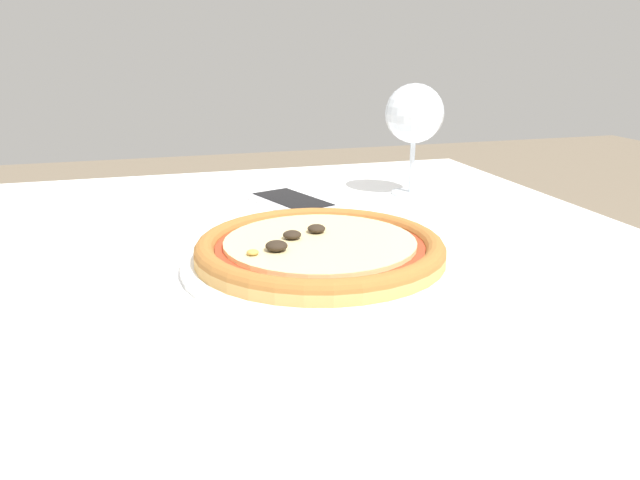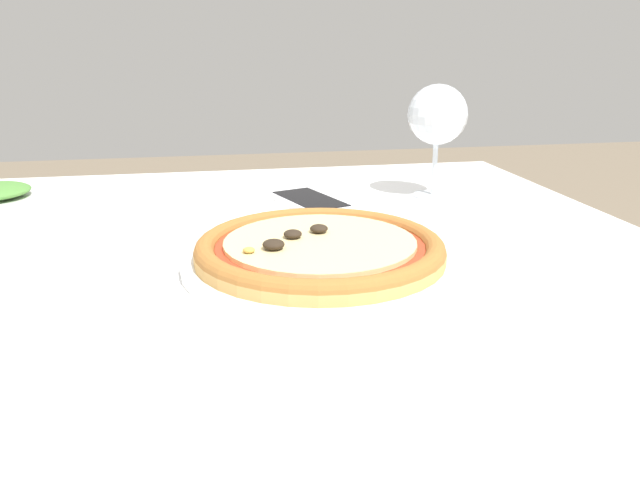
% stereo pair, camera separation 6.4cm
% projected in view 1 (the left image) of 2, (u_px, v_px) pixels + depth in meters
% --- Properties ---
extents(dining_table, '(1.21, 0.96, 0.76)m').
position_uv_depth(dining_table, '(169.00, 339.00, 0.72)').
color(dining_table, '#997047').
rests_on(dining_table, ground_plane).
extents(pizza_plate, '(0.30, 0.30, 0.04)m').
position_uv_depth(pizza_plate, '(320.00, 251.00, 0.67)').
color(pizza_plate, white).
rests_on(pizza_plate, dining_table).
extents(wine_glass_far_left, '(0.09, 0.09, 0.17)m').
position_uv_depth(wine_glass_far_left, '(414.00, 115.00, 0.96)').
color(wine_glass_far_left, silver).
rests_on(wine_glass_far_left, dining_table).
extents(cell_phone, '(0.11, 0.16, 0.01)m').
position_uv_depth(cell_phone, '(292.00, 202.00, 0.92)').
color(cell_phone, white).
rests_on(cell_phone, dining_table).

